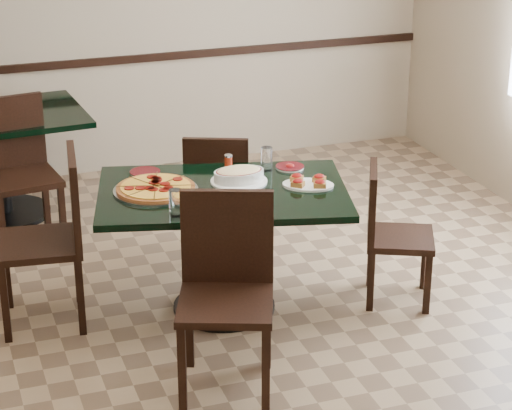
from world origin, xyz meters
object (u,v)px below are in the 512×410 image
object	(u,v)px
chair_right	(388,228)
pepperoni_pizza	(156,188)
lasagna_casserole	(239,175)
chair_left	(55,229)
chair_far	(218,191)
chair_near	(226,280)
back_chair_near	(17,163)
bruschetta_platter	(308,182)
main_table	(223,220)
bread_basket	(247,200)

from	to	relation	value
chair_right	pepperoni_pizza	distance (m)	1.38
chair_right	pepperoni_pizza	world-z (taller)	chair_right
chair_right	lasagna_casserole	size ratio (longest dim) A/B	2.54
chair_left	lasagna_casserole	world-z (taller)	chair_left
chair_far	chair_near	world-z (taller)	chair_near
back_chair_near	bruschetta_platter	xyz separation A→B (m)	(1.47, -1.50, 0.22)
chair_left	lasagna_casserole	distance (m)	1.08
back_chair_near	bruschetta_platter	size ratio (longest dim) A/B	2.79
chair_left	back_chair_near	bearing A→B (deg)	-169.38
main_table	bread_basket	distance (m)	0.37
pepperoni_pizza	lasagna_casserole	size ratio (longest dim) A/B	1.46
chair_near	bruschetta_platter	distance (m)	0.95
main_table	bruschetta_platter	distance (m)	0.53
back_chair_near	lasagna_casserole	size ratio (longest dim) A/B	3.01
bread_basket	chair_far	bearing A→B (deg)	115.87
chair_right	pepperoni_pizza	bearing A→B (deg)	102.69
main_table	chair_far	distance (m)	0.68
pepperoni_pizza	lasagna_casserole	xyz separation A→B (m)	(0.48, -0.02, 0.03)
pepperoni_pizza	lasagna_casserole	distance (m)	0.49
chair_far	bruschetta_platter	size ratio (longest dim) A/B	2.46
lasagna_casserole	pepperoni_pizza	bearing A→B (deg)	177.10
chair_left	bruschetta_platter	distance (m)	1.44
chair_left	bruschetta_platter	bearing A→B (deg)	85.45
chair_near	chair_left	distance (m)	1.16
chair_near	lasagna_casserole	xyz separation A→B (m)	(0.33, 0.81, 0.23)
chair_right	lasagna_casserole	distance (m)	0.93
chair_right	chair_left	distance (m)	1.91
lasagna_casserole	chair_near	bearing A→B (deg)	-112.93
chair_near	bruschetta_platter	world-z (taller)	chair_near
chair_left	back_chair_near	distance (m)	1.21
chair_near	pepperoni_pizza	size ratio (longest dim) A/B	2.09
chair_near	chair_right	size ratio (longest dim) A/B	1.21
chair_near	pepperoni_pizza	world-z (taller)	chair_near
chair_far	bruschetta_platter	distance (m)	0.86
chair_left	chair_far	bearing A→B (deg)	120.22
chair_far	back_chair_near	distance (m)	1.38
lasagna_casserole	bread_basket	distance (m)	0.38
bread_basket	chair_left	bearing A→B (deg)	-173.17
chair_far	chair_right	xyz separation A→B (m)	(0.78, -0.84, -0.02)
back_chair_near	pepperoni_pizza	distance (m)	1.46
chair_right	chair_left	bearing A→B (deg)	103.84
chair_left	bruschetta_platter	world-z (taller)	chair_left
chair_far	chair_right	bearing A→B (deg)	155.46
chair_far	bread_basket	bearing A→B (deg)	105.28
chair_near	chair_left	xyz separation A→B (m)	(-0.71, 0.92, 0.00)
chair_right	bread_basket	xyz separation A→B (m)	(-0.90, -0.10, 0.33)
chair_near	lasagna_casserole	bearing A→B (deg)	88.23
chair_far	bruschetta_platter	bearing A→B (deg)	134.70
bread_basket	pepperoni_pizza	bearing A→B (deg)	169.25
chair_left	main_table	bearing A→B (deg)	85.56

